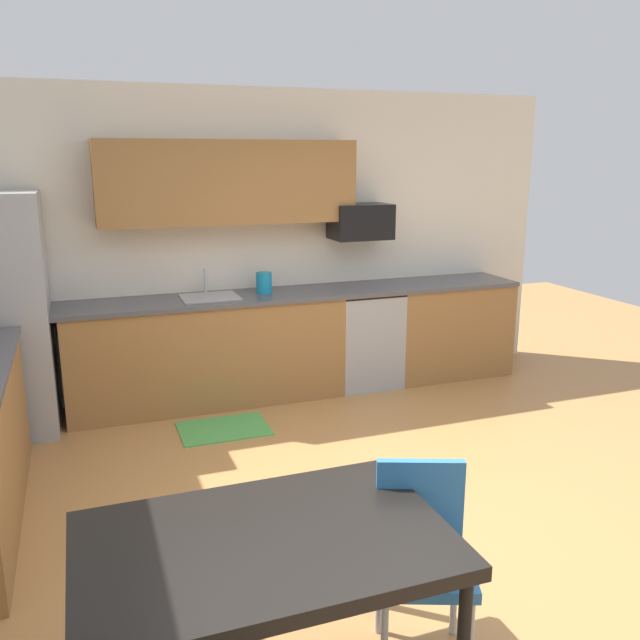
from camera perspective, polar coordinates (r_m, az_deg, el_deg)
ground_plane at (r=4.17m, az=4.94°, el=-16.67°), size 12.00×12.00×0.00m
wall_back at (r=6.14m, az=-5.34°, el=6.66°), size 5.80×0.10×2.70m
cabinet_run_back at (r=5.87m, az=-9.65°, el=-2.81°), size 2.36×0.60×0.90m
cabinet_run_back_right at (r=6.69m, az=10.75°, el=-0.78°), size 1.19×0.60×0.90m
countertop_back at (r=5.88m, az=-4.36°, el=2.10°), size 4.80×0.64×0.04m
upper_cabinets_back at (r=5.81m, az=-7.81°, el=11.63°), size 2.20×0.34×0.70m
oven_range at (r=6.29m, az=3.71°, el=-1.46°), size 0.60×0.60×0.91m
microwave at (r=6.18m, az=3.49°, el=8.43°), size 0.54×0.36×0.32m
sink_basin at (r=5.77m, az=-9.41°, el=1.32°), size 0.48×0.40×0.14m
sink_faucet at (r=5.91m, az=-9.80°, el=3.19°), size 0.02×0.02×0.24m
dining_table at (r=2.66m, az=-4.77°, el=-19.18°), size 1.40×0.90×0.73m
chair_near_table at (r=3.01m, az=8.71°, el=-18.68°), size 0.52×0.52×0.85m
floor_mat at (r=5.42m, az=-8.25°, el=-9.20°), size 0.70×0.50×0.01m
kettle at (r=5.90m, az=-4.82°, el=3.12°), size 0.14×0.14×0.20m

